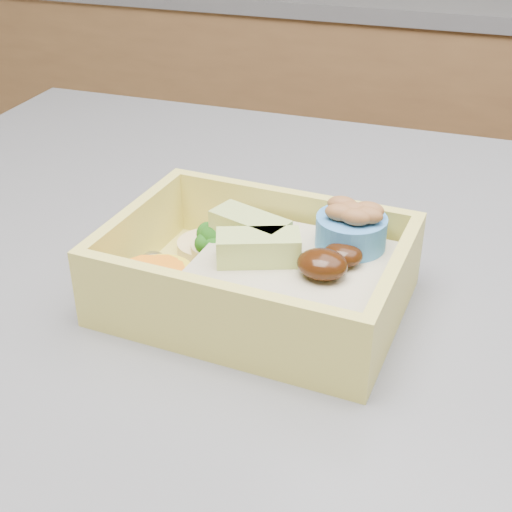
% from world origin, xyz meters
% --- Properties ---
extents(bento_box, '(0.21, 0.16, 0.07)m').
position_xyz_m(bento_box, '(-0.20, -0.06, 0.95)').
color(bento_box, '#DFD05C').
rests_on(bento_box, island).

